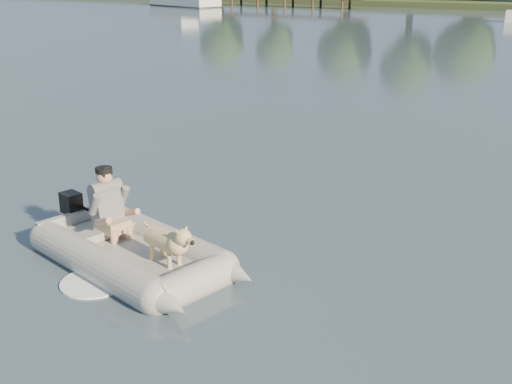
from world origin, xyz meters
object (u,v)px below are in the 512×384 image
Objects in this scene: dinghy at (133,227)px; dock at (280,1)px; man at (107,201)px; dog at (165,243)px.

dock is at bearing 130.15° from dinghy.
man is 1.30m from dog.
dock is 17.66× the size of man.
dinghy is 0.62m from dog.
dock is 57.34m from man.
dog is at bearing -0.00° from man.
dinghy is at bearing -4.24° from man.
dock is at bearing 130.64° from dog.
man is at bearing 180.00° from dog.
dinghy is at bearing -63.71° from dock.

